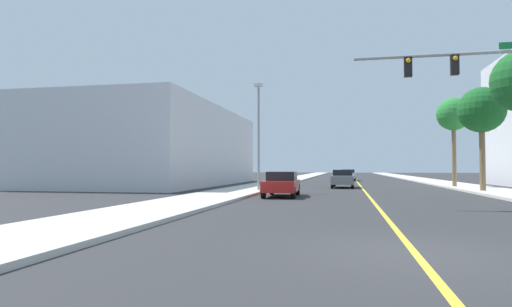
{
  "coord_description": "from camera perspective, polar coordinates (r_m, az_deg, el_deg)",
  "views": [
    {
      "loc": [
        -1.31,
        -8.85,
        1.66
      ],
      "look_at": [
        -7.45,
        20.54,
        2.65
      ],
      "focal_mm": 30.13,
      "sensor_mm": 36.0,
      "label": 1
    }
  ],
  "objects": [
    {
      "name": "palm_far",
      "position": [
        38.65,
        24.75,
        4.63
      ],
      "size": [
        2.67,
        2.67,
        7.21
      ],
      "color": "brown",
      "rests_on": "sidewalk_right"
    },
    {
      "name": "car_red",
      "position": [
        24.79,
        3.44,
        -3.99
      ],
      "size": [
        1.96,
        4.54,
        1.43
      ],
      "rotation": [
        0.0,
        0.0,
        3.18
      ],
      "color": "red",
      "rests_on": "ground"
    },
    {
      "name": "street_lamp",
      "position": [
        29.25,
        0.34,
        3.09
      ],
      "size": [
        0.56,
        0.28,
        7.26
      ],
      "color": "gray",
      "rests_on": "sidewalk_left"
    },
    {
      "name": "car_silver",
      "position": [
        55.35,
        12.1,
        -2.79
      ],
      "size": [
        2.03,
        4.51,
        1.44
      ],
      "rotation": [
        0.0,
        0.0,
        -0.04
      ],
      "color": "#BCBCC1",
      "rests_on": "ground"
    },
    {
      "name": "lane_marking_center",
      "position": [
        50.89,
        13.3,
        -3.7
      ],
      "size": [
        0.16,
        144.0,
        0.01
      ],
      "primitive_type": "cube",
      "color": "yellow",
      "rests_on": "ground"
    },
    {
      "name": "palm_mid",
      "position": [
        32.36,
        27.77,
        5.02
      ],
      "size": [
        3.02,
        3.02,
        6.87
      ],
      "color": "brown",
      "rests_on": "sidewalk_right"
    },
    {
      "name": "sidewalk_left",
      "position": [
        51.37,
        3.84,
        -3.65
      ],
      "size": [
        3.65,
        168.0,
        0.15
      ],
      "primitive_type": "cube",
      "color": "beige",
      "rests_on": "ground"
    },
    {
      "name": "building_left_near",
      "position": [
        43.66,
        -13.83,
        0.8
      ],
      "size": [
        15.18,
        25.82,
        7.33
      ],
      "primitive_type": "cube",
      "color": "silver",
      "rests_on": "ground"
    },
    {
      "name": "car_gray",
      "position": [
        36.27,
        11.45,
        -3.27
      ],
      "size": [
        1.86,
        4.55,
        1.48
      ],
      "rotation": [
        0.0,
        0.0,
        -0.02
      ],
      "color": "slate",
      "rests_on": "ground"
    },
    {
      "name": "ground",
      "position": [
        50.89,
        13.3,
        -3.71
      ],
      "size": [
        192.0,
        192.0,
        0.0
      ],
      "primitive_type": "plane",
      "color": "#2D2D30"
    },
    {
      "name": "sidewalk_right",
      "position": [
        51.8,
        22.67,
        -3.5
      ],
      "size": [
        3.65,
        168.0,
        0.15
      ],
      "primitive_type": "cube",
      "color": "beige",
      "rests_on": "ground"
    },
    {
      "name": "traffic_signal_mast",
      "position": [
        20.24,
        29.25,
        7.73
      ],
      "size": [
        8.02,
        0.36,
        6.74
      ],
      "color": "gray",
      "rests_on": "sidewalk_right"
    }
  ]
}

